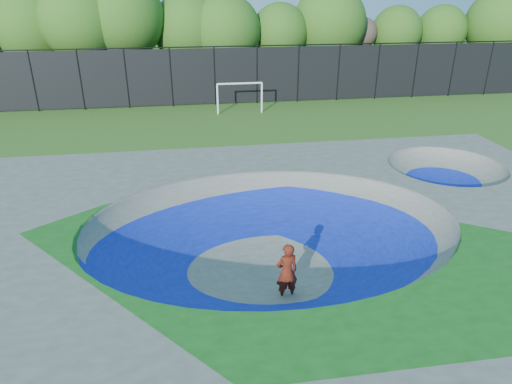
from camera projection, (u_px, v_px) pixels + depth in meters
ground at (271, 265)px, 13.79m from camera, size 120.00×120.00×0.00m
skate_deck at (271, 244)px, 13.48m from camera, size 22.00×14.00×1.50m
skater at (287, 272)px, 11.97m from camera, size 0.68×0.50×1.69m
skateboard at (286, 298)px, 12.31m from camera, size 0.81×0.39×0.05m
soccer_goal at (240, 92)px, 29.94m from camera, size 3.07×0.12×2.02m
fence at (215, 75)px, 31.84m from camera, size 48.09×0.09×4.04m
treeline at (195, 26)px, 34.91m from camera, size 54.48×7.53×8.59m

